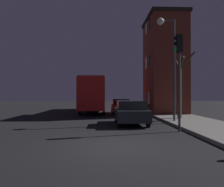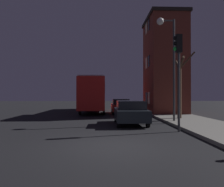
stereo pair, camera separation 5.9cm
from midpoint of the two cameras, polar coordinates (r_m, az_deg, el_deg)
The scene contains 8 objects.
ground_plane at distance 8.04m, azimuth -0.24°, elevation -13.50°, with size 120.00×120.00×0.00m, color black.
brick_building at distance 22.19m, azimuth 13.39°, elevation 7.35°, with size 3.52×5.30×9.29m.
streetlamp at distance 14.96m, azimuth 14.37°, elevation 11.37°, with size 1.20×0.46×6.70m.
traffic_light at distance 11.46m, azimuth 16.88°, elevation 7.78°, with size 0.43×0.24×4.85m.
bare_tree at distance 16.61m, azimuth 17.25°, elevation 2.02°, with size 1.23×2.01×4.79m.
bus at distance 24.10m, azimuth -4.85°, elevation 0.29°, with size 2.42×11.34×3.57m.
car_near_lane at distance 13.58m, azimuth 4.80°, elevation -4.89°, with size 1.86×3.87×1.48m.
car_mid_lane at distance 21.64m, azimuth 2.12°, elevation -3.26°, with size 1.75×4.06×1.44m.
Camera 1 is at (-0.29, -7.83, 1.82)m, focal length 35.00 mm.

